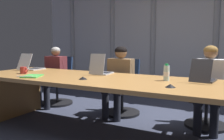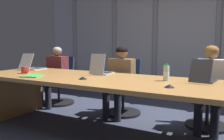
% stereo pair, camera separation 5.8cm
% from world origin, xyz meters
% --- Properties ---
extents(ground_plane, '(14.46, 14.46, 0.00)m').
position_xyz_m(ground_plane, '(0.00, 0.00, 0.00)').
color(ground_plane, '#383D51').
extents(conference_table, '(4.81, 1.16, 0.74)m').
position_xyz_m(conference_table, '(0.00, 0.00, 0.62)').
color(conference_table, '#B77F42').
rests_on(conference_table, ground_plane).
extents(curtain_backdrop, '(7.23, 0.17, 2.77)m').
position_xyz_m(curtain_backdrop, '(-0.00, 2.59, 1.38)').
color(curtain_backdrop, '#B2B2B7').
rests_on(curtain_backdrop, ground_plane).
extents(laptop_left_end, '(0.26, 0.44, 0.28)m').
position_xyz_m(laptop_left_end, '(-2.06, 0.25, 0.80)').
color(laptop_left_end, '#BCBCC1').
rests_on(laptop_left_end, conference_table).
extents(laptop_left_mid, '(0.25, 0.41, 0.31)m').
position_xyz_m(laptop_left_mid, '(-0.72, 0.31, 0.80)').
color(laptop_left_mid, '#A8ADB7').
rests_on(laptop_left_mid, conference_table).
extents(laptop_center, '(0.28, 0.44, 0.28)m').
position_xyz_m(laptop_center, '(0.69, 0.30, 0.80)').
color(laptop_center, '#2D2D33').
rests_on(laptop_center, conference_table).
extents(office_chair_left_end, '(0.60, 0.61, 0.92)m').
position_xyz_m(office_chair_left_end, '(-2.09, 0.96, 0.35)').
color(office_chair_left_end, navy).
rests_on(office_chair_left_end, ground_plane).
extents(office_chair_left_mid, '(0.60, 0.60, 0.92)m').
position_xyz_m(office_chair_left_mid, '(-0.67, 0.96, 0.35)').
color(office_chair_left_mid, navy).
rests_on(office_chair_left_mid, ground_plane).
extents(office_chair_center, '(0.60, 0.61, 0.92)m').
position_xyz_m(office_chair_center, '(0.67, 0.96, 0.35)').
color(office_chair_center, black).
rests_on(office_chair_center, ground_plane).
extents(person_left_end, '(0.39, 0.55, 1.12)m').
position_xyz_m(person_left_end, '(-2.08, 0.80, 0.63)').
color(person_left_end, brown).
rests_on(person_left_end, ground_plane).
extents(person_left_mid, '(0.44, 0.56, 1.15)m').
position_xyz_m(person_left_mid, '(-0.68, 0.81, 0.66)').
color(person_left_mid, olive).
rests_on(person_left_mid, ground_plane).
extents(person_center, '(0.38, 0.56, 1.17)m').
position_xyz_m(person_center, '(0.70, 0.80, 0.66)').
color(person_center, silver).
rests_on(person_center, ground_plane).
extents(water_bottle_primary, '(0.07, 0.07, 0.21)m').
position_xyz_m(water_bottle_primary, '(0.28, 0.18, 0.84)').
color(water_bottle_primary, silver).
rests_on(water_bottle_primary, conference_table).
extents(coffee_mug_near, '(0.14, 0.10, 0.10)m').
position_xyz_m(coffee_mug_near, '(-1.79, -0.16, 0.80)').
color(coffee_mug_near, '#B2332D').
rests_on(coffee_mug_near, conference_table).
extents(conference_mic_left_side, '(0.11, 0.11, 0.03)m').
position_xyz_m(conference_mic_left_side, '(0.43, -0.24, 0.76)').
color(conference_mic_left_side, black).
rests_on(conference_mic_left_side, conference_table).
extents(conference_mic_middle, '(0.11, 0.11, 0.03)m').
position_xyz_m(conference_mic_middle, '(-0.68, -0.21, 0.76)').
color(conference_mic_middle, black).
rests_on(conference_mic_middle, conference_table).
extents(spiral_notepad, '(0.32, 0.37, 0.03)m').
position_xyz_m(spiral_notepad, '(-1.43, -0.34, 0.75)').
color(spiral_notepad, '#4CB74C').
rests_on(spiral_notepad, conference_table).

